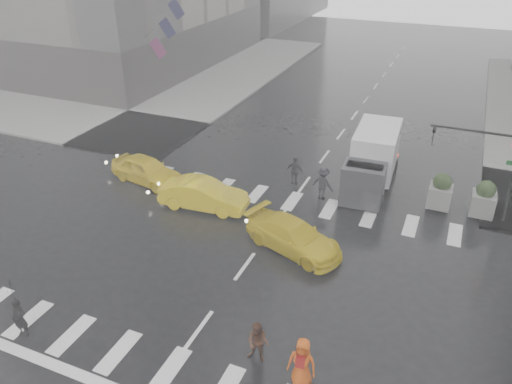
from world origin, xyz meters
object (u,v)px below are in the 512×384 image
at_px(traffic_signal_pole, 495,159).
at_px(box_truck, 372,159).
at_px(taxi_mid, 204,195).
at_px(taxi_front, 146,170).
at_px(pedestrian_orange, 302,363).
at_px(pedestrian_brown, 258,342).

relative_size(traffic_signal_pole, box_truck, 0.78).
relative_size(traffic_signal_pole, taxi_mid, 1.01).
relative_size(traffic_signal_pole, taxi_front, 1.05).
xyz_separation_m(traffic_signal_pole, box_truck, (-5.68, 1.24, -1.57)).
bearing_deg(taxi_front, taxi_mid, -96.22).
height_order(traffic_signal_pole, box_truck, traffic_signal_pole).
height_order(traffic_signal_pole, taxi_front, traffic_signal_pole).
bearing_deg(taxi_mid, pedestrian_orange, -142.06).
bearing_deg(taxi_mid, pedestrian_brown, -147.21).
height_order(pedestrian_brown, taxi_front, pedestrian_brown).
bearing_deg(taxi_mid, taxi_front, 67.96).
relative_size(traffic_signal_pole, pedestrian_orange, 2.44).
bearing_deg(traffic_signal_pole, box_truck, 167.69).
distance_m(taxi_mid, box_truck, 9.18).
bearing_deg(taxi_front, traffic_signal_pole, -69.39).
distance_m(traffic_signal_pole, taxi_front, 17.61).
xyz_separation_m(pedestrian_brown, box_truck, (0.86, 13.70, 0.87)).
distance_m(pedestrian_brown, box_truck, 13.76).
distance_m(taxi_front, box_truck, 12.30).
bearing_deg(box_truck, pedestrian_brown, -96.83).
bearing_deg(pedestrian_orange, box_truck, 90.51).
bearing_deg(taxi_front, pedestrian_brown, -121.00).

